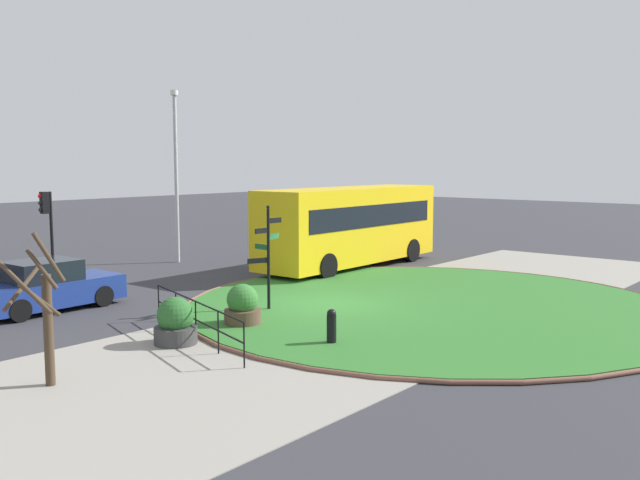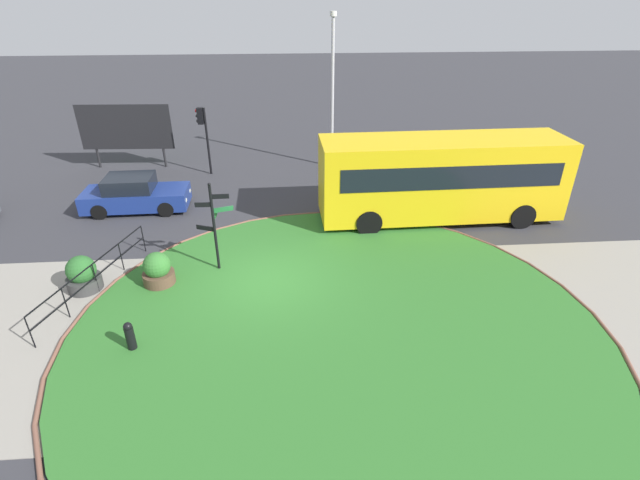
% 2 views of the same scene
% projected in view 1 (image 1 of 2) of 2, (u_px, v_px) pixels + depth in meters
% --- Properties ---
extents(ground, '(120.00, 120.00, 0.00)m').
position_uv_depth(ground, '(327.00, 307.00, 20.93)').
color(ground, '#333338').
extents(sidewalk_paving, '(32.00, 7.81, 0.02)m').
position_uv_depth(sidewalk_paving, '(384.00, 317.00, 19.60)').
color(sidewalk_paving, gray).
rests_on(sidewalk_paving, ground).
extents(grass_island, '(14.60, 14.60, 0.10)m').
position_uv_depth(grass_island, '(430.00, 305.00, 20.93)').
color(grass_island, '#2D6B28').
rests_on(grass_island, ground).
extents(grass_kerb_ring, '(14.91, 14.91, 0.11)m').
position_uv_depth(grass_kerb_ring, '(430.00, 305.00, 20.93)').
color(grass_kerb_ring, brown).
rests_on(grass_kerb_ring, ground).
extents(signpost_directional, '(1.25, 0.62, 3.13)m').
position_uv_depth(signpost_directional, '(268.00, 252.00, 20.07)').
color(signpost_directional, black).
rests_on(signpost_directional, ground).
extents(bollard_foreground, '(0.23, 0.23, 0.91)m').
position_uv_depth(bollard_foreground, '(331.00, 327.00, 16.42)').
color(bollard_foreground, black).
rests_on(bollard_foreground, ground).
extents(railing_grass_edge, '(1.61, 5.04, 1.02)m').
position_uv_depth(railing_grass_edge, '(196.00, 315.00, 16.81)').
color(railing_grass_edge, black).
rests_on(railing_grass_edge, ground).
extents(bus_yellow, '(9.53, 2.70, 3.31)m').
position_uv_depth(bus_yellow, '(350.00, 225.00, 28.63)').
color(bus_yellow, yellow).
rests_on(bus_yellow, ground).
extents(car_near_lane, '(4.31, 1.84, 1.50)m').
position_uv_depth(car_near_lane, '(47.00, 288.00, 20.38)').
color(car_near_lane, navy).
rests_on(car_near_lane, ground).
extents(traffic_light_near, '(0.49, 0.28, 3.31)m').
position_uv_depth(traffic_light_near, '(47.00, 216.00, 24.70)').
color(traffic_light_near, black).
rests_on(traffic_light_near, ground).
extents(lamppost_tall, '(0.32, 0.32, 7.40)m').
position_uv_depth(lamppost_tall, '(176.00, 171.00, 29.82)').
color(lamppost_tall, '#B7B7BC').
rests_on(lamppost_tall, ground).
extents(planter_near_signpost, '(1.04, 1.04, 1.16)m').
position_uv_depth(planter_near_signpost, '(175.00, 323.00, 16.60)').
color(planter_near_signpost, '#383838').
rests_on(planter_near_signpost, ground).
extents(planter_kerbside, '(0.98, 0.98, 1.16)m').
position_uv_depth(planter_kerbside, '(243.00, 308.00, 18.36)').
color(planter_kerbside, brown).
rests_on(planter_kerbside, ground).
extents(street_tree_bare, '(1.07, 1.58, 3.08)m').
position_uv_depth(street_tree_bare, '(43.00, 314.00, 13.31)').
color(street_tree_bare, '#423323').
rests_on(street_tree_bare, ground).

